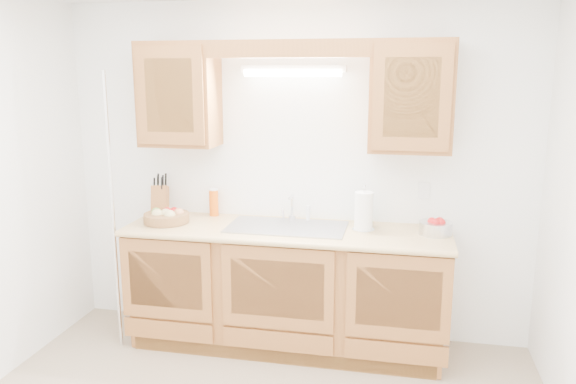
% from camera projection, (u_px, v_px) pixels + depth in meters
% --- Properties ---
extents(room, '(3.52, 3.50, 2.50)m').
position_uv_depth(room, '(237.00, 224.00, 2.78)').
color(room, tan).
rests_on(room, ground).
extents(base_cabinets, '(2.20, 0.60, 0.86)m').
position_uv_depth(base_cabinets, '(287.00, 288.00, 4.09)').
color(base_cabinets, '#9D602E').
rests_on(base_cabinets, ground).
extents(countertop, '(2.30, 0.63, 0.04)m').
position_uv_depth(countertop, '(286.00, 231.00, 3.99)').
color(countertop, '#DDB474').
rests_on(countertop, base_cabinets).
extents(upper_cabinet_left, '(0.55, 0.33, 0.75)m').
position_uv_depth(upper_cabinet_left, '(179.00, 95.00, 4.10)').
color(upper_cabinet_left, '#9D602E').
rests_on(upper_cabinet_left, room).
extents(upper_cabinet_right, '(0.55, 0.33, 0.75)m').
position_uv_depth(upper_cabinet_right, '(411.00, 97.00, 3.77)').
color(upper_cabinet_right, '#9D602E').
rests_on(upper_cabinet_right, room).
extents(valance, '(2.20, 0.05, 0.12)m').
position_uv_depth(valance, '(286.00, 48.00, 3.73)').
color(valance, '#9D602E').
rests_on(valance, room).
extents(fluorescent_fixture, '(0.76, 0.08, 0.08)m').
position_uv_depth(fluorescent_fixture, '(293.00, 71.00, 3.98)').
color(fluorescent_fixture, white).
rests_on(fluorescent_fixture, room).
extents(sink, '(0.84, 0.46, 0.36)m').
position_uv_depth(sink, '(287.00, 237.00, 4.02)').
color(sink, '#9E9EA3').
rests_on(sink, countertop).
extents(wire_shelf_pole, '(0.03, 0.03, 2.00)m').
position_uv_depth(wire_shelf_pole, '(113.00, 215.00, 3.96)').
color(wire_shelf_pole, silver).
rests_on(wire_shelf_pole, ground).
extents(outlet_plate, '(0.08, 0.01, 0.12)m').
position_uv_depth(outlet_plate, '(424.00, 191.00, 4.04)').
color(outlet_plate, white).
rests_on(outlet_plate, room).
extents(fruit_basket, '(0.39, 0.39, 0.10)m').
position_uv_depth(fruit_basket, '(167.00, 216.00, 4.13)').
color(fruit_basket, olive).
rests_on(fruit_basket, countertop).
extents(knife_block, '(0.15, 0.21, 0.34)m').
position_uv_depth(knife_block, '(160.00, 200.00, 4.32)').
color(knife_block, '#9D602E').
rests_on(knife_block, countertop).
extents(orange_canister, '(0.08, 0.08, 0.21)m').
position_uv_depth(orange_canister, '(214.00, 202.00, 4.32)').
color(orange_canister, orange).
rests_on(orange_canister, countertop).
extents(soap_bottle, '(0.09, 0.09, 0.19)m').
position_uv_depth(soap_bottle, '(365.00, 213.00, 4.01)').
color(soap_bottle, blue).
rests_on(soap_bottle, countertop).
extents(sponge, '(0.11, 0.09, 0.02)m').
position_uv_depth(sponge, '(365.00, 222.00, 4.12)').
color(sponge, '#CC333F').
rests_on(sponge, countertop).
extents(paper_towel, '(0.16, 0.16, 0.32)m').
position_uv_depth(paper_towel, '(364.00, 212.00, 3.90)').
color(paper_towel, silver).
rests_on(paper_towel, countertop).
extents(apple_bowl, '(0.26, 0.26, 0.12)m').
position_uv_depth(apple_bowl, '(436.00, 227.00, 3.83)').
color(apple_bowl, silver).
rests_on(apple_bowl, countertop).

